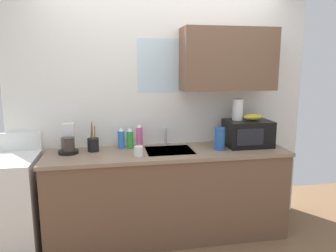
{
  "coord_description": "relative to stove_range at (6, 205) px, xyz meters",
  "views": [
    {
      "loc": [
        -0.55,
        -2.99,
        1.73
      ],
      "look_at": [
        0.0,
        0.0,
        1.15
      ],
      "focal_mm": 34.03,
      "sensor_mm": 36.0,
      "label": 1
    }
  ],
  "objects": [
    {
      "name": "sink_faucet",
      "position": [
        1.55,
        0.24,
        0.53
      ],
      "size": [
        0.03,
        0.03,
        0.18
      ],
      "primitive_type": "cylinder",
      "color": "#B2B5BA",
      "rests_on": "counter_unit"
    },
    {
      "name": "kitchen_wall_assembly",
      "position": [
        1.66,
        0.31,
        0.9
      ],
      "size": [
        3.15,
        0.42,
        2.5
      ],
      "color": "white",
      "rests_on": "ground"
    },
    {
      "name": "cereal_canister",
      "position": [
        2.05,
        -0.05,
        0.55
      ],
      "size": [
        0.1,
        0.1,
        0.22
      ],
      "primitive_type": "cylinder",
      "color": "#2659A5",
      "rests_on": "counter_unit"
    },
    {
      "name": "dish_soap_bottle_blue",
      "position": [
        1.09,
        0.18,
        0.54
      ],
      "size": [
        0.07,
        0.07,
        0.21
      ],
      "color": "blue",
      "rests_on": "counter_unit"
    },
    {
      "name": "coffee_maker",
      "position": [
        0.58,
        0.1,
        0.55
      ],
      "size": [
        0.19,
        0.21,
        0.28
      ],
      "color": "black",
      "rests_on": "counter_unit"
    },
    {
      "name": "counter_unit",
      "position": [
        1.53,
        -0.0,
        0.0
      ],
      "size": [
        2.38,
        0.63,
        0.9
      ],
      "color": "brown",
      "rests_on": "ground"
    },
    {
      "name": "banana_bunch",
      "position": [
        2.44,
        0.05,
        0.75
      ],
      "size": [
        0.2,
        0.11,
        0.07
      ],
      "primitive_type": "ellipsoid",
      "color": "gold",
      "rests_on": "microwave"
    },
    {
      "name": "microwave",
      "position": [
        2.39,
        0.04,
        0.58
      ],
      "size": [
        0.46,
        0.35,
        0.27
      ],
      "color": "black",
      "rests_on": "counter_unit"
    },
    {
      "name": "mug_white",
      "position": [
        1.23,
        -0.14,
        0.49
      ],
      "size": [
        0.08,
        0.08,
        0.09
      ],
      "primitive_type": "cylinder",
      "color": "white",
      "rests_on": "counter_unit"
    },
    {
      "name": "dish_soap_bottle_pink",
      "position": [
        1.27,
        0.18,
        0.56
      ],
      "size": [
        0.06,
        0.06,
        0.25
      ],
      "color": "#E55999",
      "rests_on": "counter_unit"
    },
    {
      "name": "paper_towel_roll",
      "position": [
        2.29,
        0.1,
        0.82
      ],
      "size": [
        0.11,
        0.11,
        0.22
      ],
      "primitive_type": "cylinder",
      "color": "white",
      "rests_on": "microwave"
    },
    {
      "name": "dish_soap_bottle_green",
      "position": [
        1.17,
        0.18,
        0.54
      ],
      "size": [
        0.07,
        0.07,
        0.21
      ],
      "color": "green",
      "rests_on": "counter_unit"
    },
    {
      "name": "utensil_crock",
      "position": [
        0.81,
        0.12,
        0.51
      ],
      "size": [
        0.11,
        0.11,
        0.29
      ],
      "color": "black",
      "rests_on": "counter_unit"
    },
    {
      "name": "stove_range",
      "position": [
        0.0,
        0.0,
        0.0
      ],
      "size": [
        0.6,
        0.6,
        1.08
      ],
      "color": "white",
      "rests_on": "ground"
    }
  ]
}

